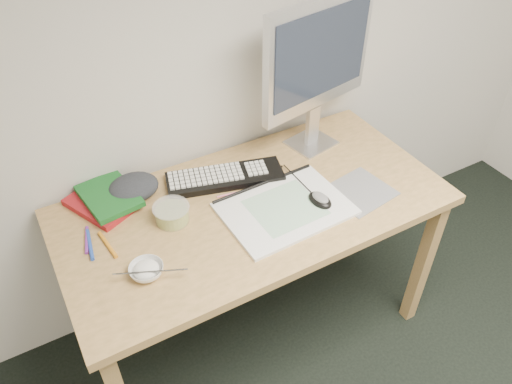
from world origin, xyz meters
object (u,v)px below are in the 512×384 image
keyboard (225,177)px  monitor (318,59)px  rice_bowl (147,271)px  desk (254,219)px  sketchpad (285,209)px

keyboard → monitor: (0.42, 0.04, 0.36)m
keyboard → monitor: monitor is taller
rice_bowl → monitor: bearing=21.8°
desk → monitor: monitor is taller
keyboard → rice_bowl: 0.51m
desk → rice_bowl: size_ratio=13.02×
desk → sketchpad: size_ratio=3.18×
desk → sketchpad: sketchpad is taller
desk → sketchpad: 0.15m
desk → sketchpad: bearing=-48.1°
sketchpad → keyboard: size_ratio=1.00×
desk → keyboard: size_ratio=3.17×
keyboard → rice_bowl: rice_bowl is taller
monitor → desk: bearing=-162.9°
monitor → keyboard: bearing=174.5°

